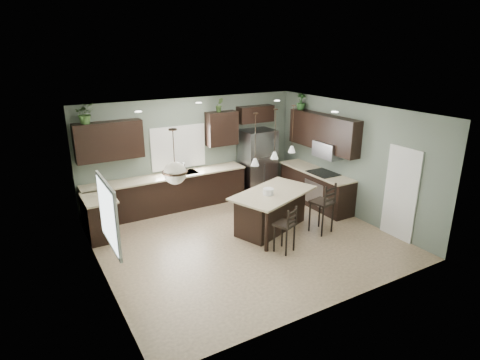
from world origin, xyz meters
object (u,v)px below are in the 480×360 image
(bar_stool_right, at_px, (322,208))
(refrigerator, at_px, (257,162))
(kitchen_island, at_px, (273,211))
(bar_stool_left, at_px, (285,229))
(plant_back_left, at_px, (85,113))
(serving_dish, at_px, (268,192))

(bar_stool_right, bearing_deg, refrigerator, 76.46)
(kitchen_island, distance_m, bar_stool_left, 1.04)
(bar_stool_left, height_order, plant_back_left, plant_back_left)
(kitchen_island, xyz_separation_m, bar_stool_right, (0.88, -0.64, 0.13))
(kitchen_island, bearing_deg, bar_stool_right, -56.55)
(bar_stool_left, height_order, bar_stool_right, bar_stool_right)
(bar_stool_left, distance_m, plant_back_left, 5.03)
(refrigerator, relative_size, serving_dish, 7.71)
(kitchen_island, bearing_deg, bar_stool_left, -132.00)
(refrigerator, xyz_separation_m, serving_dish, (-1.17, -2.28, 0.07))
(refrigerator, relative_size, kitchen_island, 0.94)
(bar_stool_left, bearing_deg, refrigerator, 46.14)
(refrigerator, height_order, serving_dish, refrigerator)
(refrigerator, relative_size, bar_stool_left, 1.84)
(kitchen_island, distance_m, bar_stool_right, 1.10)
(plant_back_left, bearing_deg, bar_stool_left, -48.25)
(kitchen_island, xyz_separation_m, bar_stool_left, (-0.38, -0.97, 0.04))
(kitchen_island, distance_m, plant_back_left, 4.72)
(refrigerator, relative_size, plant_back_left, 4.02)
(bar_stool_left, xyz_separation_m, plant_back_left, (-3.03, 3.40, 2.13))
(refrigerator, bearing_deg, bar_stool_left, -113.10)
(plant_back_left, bearing_deg, bar_stool_right, -35.52)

